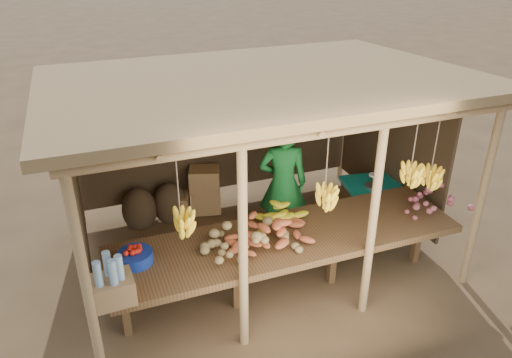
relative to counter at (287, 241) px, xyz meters
name	(u,v)px	position (x,y,z in m)	size (l,w,h in m)	color
ground	(256,249)	(0.00, 0.95, -0.74)	(60.00, 60.00, 0.00)	brown
stall_structure	(260,116)	(0.01, 0.85, 1.17)	(4.70, 3.50, 2.43)	#A78456
counter	(287,241)	(0.00, 0.00, 0.00)	(3.90, 1.05, 0.80)	brown
potato_heap	(246,233)	(-0.49, -0.05, 0.24)	(0.97, 0.58, 0.37)	olive
sweet_potato_heap	(272,230)	(-0.21, -0.08, 0.24)	(0.89, 0.53, 0.35)	#BF5931
onion_heap	(436,195)	(1.90, -0.07, 0.24)	(0.78, 0.47, 0.35)	#B4575F
banana_pile	(282,214)	(0.01, 0.19, 0.24)	(0.66, 0.40, 0.35)	yellow
tomato_basin	(135,256)	(-1.62, 0.10, 0.14)	(0.35, 0.35, 0.18)	navy
bottle_box	(111,284)	(-1.90, -0.41, 0.25)	(0.40, 0.32, 0.49)	#987144
vendor	(283,184)	(0.40, 1.03, 0.13)	(0.63, 0.42, 1.73)	#1A762D
tarp_crate	(370,203)	(1.71, 0.95, -0.38)	(0.83, 0.74, 0.88)	brown
carton_stack	(195,195)	(-0.50, 2.15, -0.43)	(0.99, 0.45, 0.69)	#987144
burlap_sacks	(155,204)	(-1.10, 2.14, -0.45)	(0.94, 0.49, 0.66)	#463520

